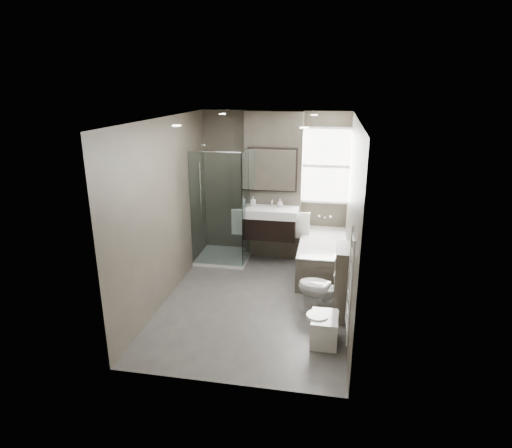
% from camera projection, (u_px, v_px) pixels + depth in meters
% --- Properties ---
extents(room, '(2.70, 3.90, 2.70)m').
position_uv_depth(room, '(256.00, 215.00, 5.91)').
color(room, '#4D4A47').
rests_on(room, ground).
extents(vanity_pier, '(1.00, 0.25, 2.60)m').
position_uv_depth(vanity_pier, '(273.00, 186.00, 7.57)').
color(vanity_pier, '#4F493E').
rests_on(vanity_pier, ground).
extents(vanity, '(0.95, 0.47, 0.66)m').
position_uv_depth(vanity, '(270.00, 222.00, 7.41)').
color(vanity, black).
rests_on(vanity, vanity_pier).
extents(mirror_cabinet, '(0.86, 0.08, 0.76)m').
position_uv_depth(mirror_cabinet, '(272.00, 170.00, 7.31)').
color(mirror_cabinet, black).
rests_on(mirror_cabinet, vanity_pier).
extents(towel_left, '(0.24, 0.06, 0.44)m').
position_uv_depth(towel_left, '(239.00, 222.00, 7.50)').
color(towel_left, white).
rests_on(towel_left, vanity_pier).
extents(towel_right, '(0.24, 0.06, 0.44)m').
position_uv_depth(towel_right, '(302.00, 226.00, 7.31)').
color(towel_right, white).
rests_on(towel_right, vanity_pier).
extents(shower_enclosure, '(0.90, 0.90, 2.00)m').
position_uv_depth(shower_enclosure, '(227.00, 235.00, 7.55)').
color(shower_enclosure, white).
rests_on(shower_enclosure, ground).
extents(bathtub, '(0.75, 1.60, 0.57)m').
position_uv_depth(bathtub, '(322.00, 256.00, 7.08)').
color(bathtub, '#4F493E').
rests_on(bathtub, ground).
extents(window, '(0.98, 0.06, 1.33)m').
position_uv_depth(window, '(326.00, 166.00, 7.39)').
color(window, white).
rests_on(window, room).
extents(toilet, '(0.78, 0.57, 0.71)m').
position_uv_depth(toilet, '(323.00, 289.00, 5.86)').
color(toilet, white).
rests_on(toilet, ground).
extents(cistern_box, '(0.19, 0.55, 1.00)m').
position_uv_depth(cistern_box, '(341.00, 282.00, 5.72)').
color(cistern_box, '#4F493E').
rests_on(cistern_box, ground).
extents(bidet, '(0.39, 0.44, 0.47)m').
position_uv_depth(bidet, '(324.00, 328.00, 5.21)').
color(bidet, white).
rests_on(bidet, ground).
extents(towel_radiator, '(0.03, 0.49, 1.10)m').
position_uv_depth(towel_radiator, '(350.00, 285.00, 4.25)').
color(towel_radiator, silver).
rests_on(towel_radiator, room).
extents(soap_bottle_a, '(0.08, 0.08, 0.17)m').
position_uv_depth(soap_bottle_a, '(253.00, 202.00, 7.41)').
color(soap_bottle_a, white).
rests_on(soap_bottle_a, vanity).
extents(soap_bottle_b, '(0.11, 0.11, 0.14)m').
position_uv_depth(soap_bottle_b, '(280.00, 203.00, 7.39)').
color(soap_bottle_b, white).
rests_on(soap_bottle_b, vanity).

